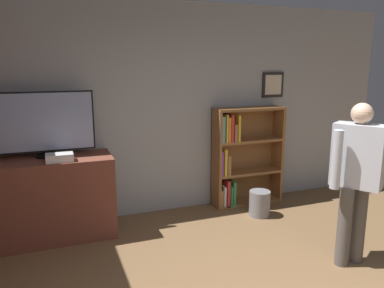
# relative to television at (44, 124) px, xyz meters

# --- Properties ---
(wall_back) EXTENTS (6.61, 0.09, 2.70)m
(wall_back) POSITION_rel_television_xyz_m (1.50, 0.29, 0.06)
(wall_back) COLOR #9EA3A8
(wall_back) RESTS_ON ground_plane
(tv_ledge) EXTENTS (1.38, 0.59, 0.92)m
(tv_ledge) POSITION_rel_television_xyz_m (0.00, -0.09, -0.83)
(tv_ledge) COLOR brown
(tv_ledge) RESTS_ON ground_plane
(television) EXTENTS (1.07, 0.22, 0.72)m
(television) POSITION_rel_television_xyz_m (0.00, 0.00, 0.00)
(television) COLOR black
(television) RESTS_ON tv_ledge
(game_console) EXTENTS (0.28, 0.17, 0.08)m
(game_console) POSITION_rel_television_xyz_m (0.13, -0.26, -0.33)
(game_console) COLOR white
(game_console) RESTS_ON tv_ledge
(bookshelf) EXTENTS (0.99, 0.28, 1.36)m
(bookshelf) POSITION_rel_television_xyz_m (2.48, 0.11, -0.61)
(bookshelf) COLOR brown
(bookshelf) RESTS_ON ground_plane
(person) EXTENTS (0.59, 0.49, 1.58)m
(person) POSITION_rel_television_xyz_m (2.73, -1.72, -0.36)
(person) COLOR #56514C
(person) RESTS_ON ground_plane
(waste_bin) EXTENTS (0.27, 0.27, 0.33)m
(waste_bin) POSITION_rel_television_xyz_m (2.52, -0.37, -1.13)
(waste_bin) COLOR gray
(waste_bin) RESTS_ON ground_plane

